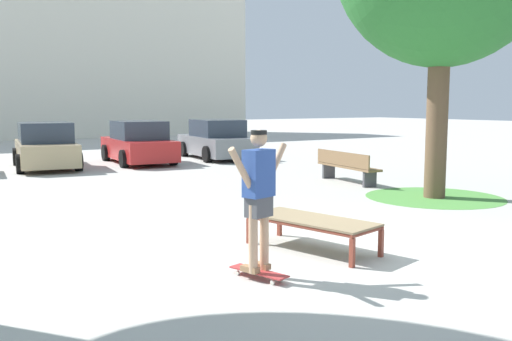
# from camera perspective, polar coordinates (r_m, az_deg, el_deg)

# --- Properties ---
(ground_plane) EXTENTS (120.00, 120.00, 0.00)m
(ground_plane) POSITION_cam_1_polar(r_m,az_deg,el_deg) (8.61, 8.98, -7.35)
(ground_plane) COLOR #B7B5AD
(skate_box) EXTENTS (1.20, 2.03, 0.46)m
(skate_box) POSITION_cam_1_polar(r_m,az_deg,el_deg) (8.12, 5.69, -5.16)
(skate_box) COLOR brown
(skate_box) RESTS_ON ground
(skateboard) EXTENTS (0.41, 0.82, 0.09)m
(skateboard) POSITION_cam_1_polar(r_m,az_deg,el_deg) (6.86, 0.28, -10.26)
(skateboard) COLOR #B23333
(skateboard) RESTS_ON ground
(skater) EXTENTS (0.98, 0.38, 1.69)m
(skater) POSITION_cam_1_polar(r_m,az_deg,el_deg) (6.64, 0.27, -2.02)
(skater) COLOR tan
(skater) RESTS_ON skateboard
(grass_patch_near_right) EXTENTS (3.04, 3.04, 0.01)m
(grass_patch_near_right) POSITION_cam_1_polar(r_m,az_deg,el_deg) (13.29, 17.58, -2.59)
(grass_patch_near_right) COLOR #519342
(grass_patch_near_right) RESTS_ON ground
(car_tan) EXTENTS (2.30, 4.38, 1.50)m
(car_tan) POSITION_cam_1_polar(r_m,az_deg,el_deg) (19.65, -20.52, 2.23)
(car_tan) COLOR tan
(car_tan) RESTS_ON ground
(car_red) EXTENTS (2.17, 4.32, 1.50)m
(car_red) POSITION_cam_1_polar(r_m,az_deg,el_deg) (20.45, -11.83, 2.68)
(car_red) COLOR red
(car_red) RESTS_ON ground
(car_grey) EXTENTS (2.27, 4.36, 1.50)m
(car_grey) POSITION_cam_1_polar(r_m,az_deg,el_deg) (21.75, -4.05, 3.03)
(car_grey) COLOR slate
(car_grey) RESTS_ON ground
(park_bench) EXTENTS (0.74, 2.44, 0.83)m
(park_bench) POSITION_cam_1_polar(r_m,az_deg,el_deg) (15.20, 9.14, 0.46)
(park_bench) COLOR brown
(park_bench) RESTS_ON ground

